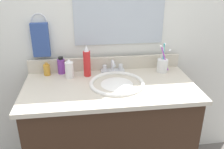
{
  "coord_description": "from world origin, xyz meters",
  "views": [
    {
      "loc": [
        -0.15,
        -1.3,
        1.43
      ],
      "look_at": [
        0.01,
        0.0,
        0.85
      ],
      "focal_mm": 38.81,
      "sensor_mm": 36.0,
      "label": 1
    }
  ],
  "objects": [
    {
      "name": "bottle_oil_amber",
      "position": [
        -0.39,
        0.21,
        0.82
      ],
      "size": [
        0.04,
        0.04,
        0.08
      ],
      "color": "gold",
      "rests_on": "countertop"
    },
    {
      "name": "bottle_lotion_white",
      "position": [
        -0.24,
        0.14,
        0.84
      ],
      "size": [
        0.05,
        0.05,
        0.13
      ],
      "color": "white",
      "rests_on": "countertop"
    },
    {
      "name": "hand_towel",
      "position": [
        -0.42,
        0.27,
        1.0
      ],
      "size": [
        0.11,
        0.04,
        0.22
      ],
      "primitive_type": "cube",
      "color": "#334C8C"
    },
    {
      "name": "bottle_spray_red",
      "position": [
        -0.13,
        0.16,
        0.87
      ],
      "size": [
        0.05,
        0.05,
        0.21
      ],
      "color": "red",
      "rests_on": "countertop"
    },
    {
      "name": "countertop",
      "position": [
        0.0,
        0.0,
        0.77
      ],
      "size": [
        1.04,
        0.52,
        0.03
      ],
      "primitive_type": "cube",
      "color": "beige",
      "rests_on": "vanity_cabinet"
    },
    {
      "name": "faucet",
      "position": [
        0.04,
        0.21,
        0.81
      ],
      "size": [
        0.16,
        0.1,
        0.08
      ],
      "color": "silver",
      "rests_on": "countertop"
    },
    {
      "name": "back_wall",
      "position": [
        0.0,
        0.31,
        0.65
      ],
      "size": [
        2.14,
        0.04,
        1.3
      ],
      "primitive_type": "cube",
      "color": "silver",
      "rests_on": "ground_plane"
    },
    {
      "name": "bottle_cream_purple",
      "position": [
        -0.3,
        0.22,
        0.83
      ],
      "size": [
        0.05,
        0.05,
        0.12
      ],
      "color": "#7A3899",
      "rests_on": "countertop"
    },
    {
      "name": "sink_basin",
      "position": [
        0.04,
        0.01,
        0.75
      ],
      "size": [
        0.34,
        0.34,
        0.11
      ],
      "color": "white",
      "rests_on": "countertop"
    },
    {
      "name": "towel_ring",
      "position": [
        -0.42,
        0.29,
        1.12
      ],
      "size": [
        0.1,
        0.01,
        0.1
      ],
      "primitive_type": "torus",
      "rotation": [
        1.57,
        0.0,
        0.0
      ],
      "color": "silver"
    },
    {
      "name": "cup_white_ceramic",
      "position": [
        0.38,
        0.17,
        0.83
      ],
      "size": [
        0.08,
        0.07,
        0.2
      ],
      "color": "white",
      "rests_on": "countertop"
    },
    {
      "name": "mirror_panel",
      "position": [
        0.1,
        0.29,
        1.23
      ],
      "size": [
        0.6,
        0.01,
        0.56
      ],
      "primitive_type": "cube",
      "color": "#B2BCC6"
    },
    {
      "name": "backsplash",
      "position": [
        0.0,
        0.25,
        0.82
      ],
      "size": [
        1.04,
        0.02,
        0.09
      ],
      "primitive_type": "cube",
      "color": "beige",
      "rests_on": "countertop"
    },
    {
      "name": "vanity_cabinet",
      "position": [
        0.0,
        0.0,
        0.38
      ],
      "size": [
        0.99,
        0.48,
        0.75
      ],
      "primitive_type": "cube",
      "color": "#382316",
      "rests_on": "ground_plane"
    }
  ]
}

